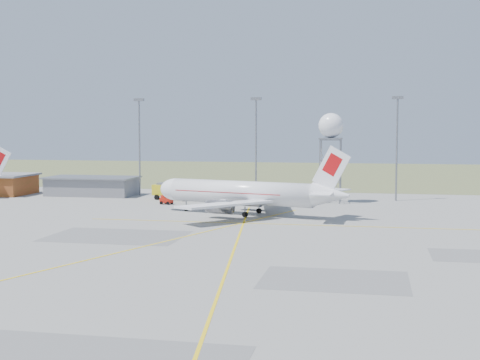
% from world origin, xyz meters
% --- Properties ---
extents(ground, '(400.00, 400.00, 0.00)m').
position_xyz_m(ground, '(0.00, 0.00, 0.00)').
color(ground, '#999994').
rests_on(ground, ground).
extents(grass_strip, '(400.00, 120.00, 0.03)m').
position_xyz_m(grass_strip, '(0.00, 140.00, 0.01)').
color(grass_strip, '#556939').
rests_on(grass_strip, ground).
extents(building_grey, '(19.00, 10.00, 3.90)m').
position_xyz_m(building_grey, '(-45.00, 64.00, 1.97)').
color(building_grey, slate).
rests_on(building_grey, ground).
extents(mast_a, '(2.20, 0.50, 20.50)m').
position_xyz_m(mast_a, '(-35.00, 66.00, 12.07)').
color(mast_a, gray).
rests_on(mast_a, ground).
extents(mast_b, '(2.20, 0.50, 20.50)m').
position_xyz_m(mast_b, '(-10.00, 66.00, 12.07)').
color(mast_b, gray).
rests_on(mast_b, ground).
extents(mast_c, '(2.20, 0.50, 20.50)m').
position_xyz_m(mast_c, '(18.00, 66.00, 12.07)').
color(mast_c, gray).
rests_on(mast_c, ground).
extents(airliner_main, '(33.91, 32.24, 11.67)m').
position_xyz_m(airliner_main, '(-7.25, 39.49, 3.58)').
color(airliner_main, white).
rests_on(airliner_main, ground).
extents(radar_tower, '(4.74, 4.74, 17.14)m').
position_xyz_m(radar_tower, '(5.51, 60.01, 9.62)').
color(radar_tower, gray).
rests_on(radar_tower, ground).
extents(fire_truck, '(8.97, 4.98, 3.42)m').
position_xyz_m(fire_truck, '(-25.18, 58.97, 1.64)').
color(fire_truck, gold).
rests_on(fire_truck, ground).
extents(baggage_tug, '(2.45, 2.15, 1.71)m').
position_xyz_m(baggage_tug, '(-24.58, 51.45, 0.65)').
color(baggage_tug, '#B31A0C').
rests_on(baggage_tug, ground).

